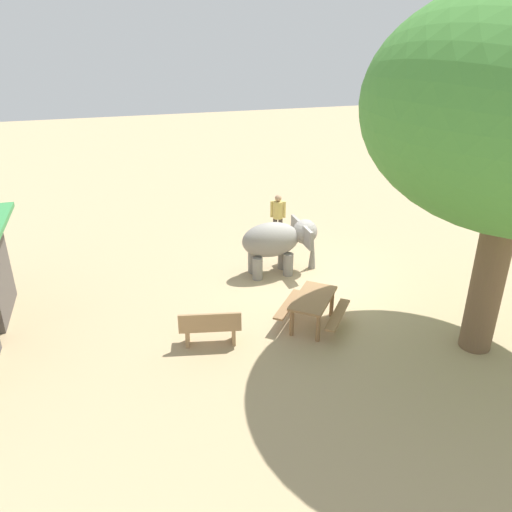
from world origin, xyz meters
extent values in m
plane|color=tan|center=(0.00, 0.00, 0.00)|extent=(60.00, 60.00, 0.00)
cylinder|color=gray|center=(0.99, 0.44, 0.34)|extent=(0.29, 0.29, 0.67)
cylinder|color=gray|center=(0.52, 0.44, 0.34)|extent=(0.29, 0.29, 0.67)
cylinder|color=gray|center=(0.98, 1.37, 0.34)|extent=(0.29, 0.29, 0.67)
cylinder|color=gray|center=(0.51, 1.37, 0.34)|extent=(0.29, 0.29, 0.67)
ellipsoid|color=gray|center=(0.75, 0.91, 1.08)|extent=(0.87, 1.69, 1.01)
sphere|color=gray|center=(0.76, -0.13, 1.21)|extent=(0.72, 0.72, 0.72)
cone|color=gray|center=(0.76, -0.40, 0.57)|extent=(0.22, 0.22, 1.13)
cube|color=gray|center=(1.23, -0.02, 1.21)|extent=(0.59, 0.09, 0.54)
cube|color=gray|center=(0.28, -0.03, 1.21)|extent=(0.59, 0.09, 0.54)
cylinder|color=#3F3833|center=(2.97, -0.15, 0.41)|extent=(0.14, 0.14, 0.82)
cylinder|color=#3F3833|center=(3.04, 0.02, 0.41)|extent=(0.14, 0.14, 0.82)
cylinder|color=tan|center=(3.01, -0.06, 1.11)|extent=(0.32, 0.32, 0.58)
sphere|color=tan|center=(3.01, -0.06, 1.51)|extent=(0.22, 0.22, 0.22)
cylinder|color=tan|center=(2.92, -0.26, 1.12)|extent=(0.09, 0.09, 0.55)
cylinder|color=tan|center=(3.09, 0.13, 1.12)|extent=(0.09, 0.09, 0.55)
cylinder|color=brown|center=(-4.04, -2.45, 1.75)|extent=(0.69, 0.69, 3.50)
cube|color=#9E7A51|center=(-2.26, 3.30, 0.45)|extent=(0.67, 1.45, 0.06)
cube|color=#9E7A51|center=(-2.43, 3.33, 0.68)|extent=(0.33, 1.38, 0.40)
cube|color=#9E7A51|center=(-2.16, 3.81, 0.21)|extent=(0.37, 0.15, 0.42)
cube|color=#9E7A51|center=(-2.36, 2.78, 0.21)|extent=(0.37, 0.15, 0.42)
cube|color=olive|center=(-2.19, 0.78, 0.75)|extent=(1.67, 1.56, 0.06)
cylinder|color=olive|center=(-1.53, 0.66, 0.36)|extent=(0.10, 0.10, 0.72)
cylinder|color=olive|center=(-1.93, 0.16, 0.36)|extent=(0.10, 0.10, 0.72)
cylinder|color=olive|center=(-2.46, 1.41, 0.36)|extent=(0.10, 0.10, 0.72)
cylinder|color=olive|center=(-2.86, 0.91, 0.36)|extent=(0.10, 0.10, 0.72)
cube|color=olive|center=(-1.81, 1.27, 0.44)|extent=(1.32, 1.13, 0.05)
cube|color=olive|center=(-2.58, 0.30, 0.44)|extent=(1.32, 1.13, 0.05)
cylinder|color=gray|center=(1.39, 7.99, 1.20)|extent=(0.10, 0.10, 2.40)
camera|label=1|loc=(-11.92, 5.02, 6.72)|focal=35.59mm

